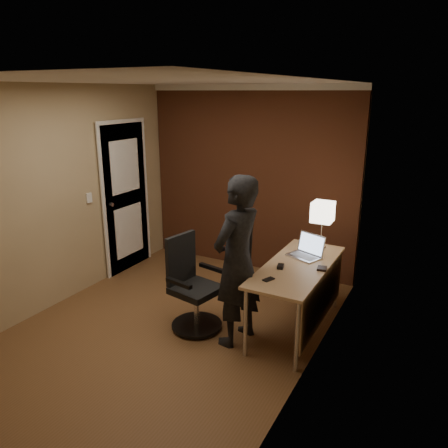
% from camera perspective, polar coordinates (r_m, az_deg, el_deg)
% --- Properties ---
extents(room, '(4.00, 4.00, 4.00)m').
position_cam_1_polar(room, '(5.73, -0.83, 6.47)').
color(room, brown).
rests_on(room, ground).
extents(desk, '(0.60, 1.50, 0.73)m').
position_cam_1_polar(desk, '(4.52, 10.40, -6.94)').
color(desk, tan).
rests_on(desk, ground).
extents(desk_lamp, '(0.22, 0.22, 0.54)m').
position_cam_1_polar(desk_lamp, '(4.86, 12.76, 1.47)').
color(desk_lamp, silver).
rests_on(desk_lamp, desk).
extents(laptop, '(0.40, 0.36, 0.23)m').
position_cam_1_polar(laptop, '(4.72, 10.84, -3.39)').
color(laptop, silver).
rests_on(laptop, desk).
extents(mouse, '(0.08, 0.11, 0.03)m').
position_cam_1_polar(mouse, '(4.38, 7.39, -5.51)').
color(mouse, black).
rests_on(mouse, desk).
extents(phone, '(0.10, 0.13, 0.01)m').
position_cam_1_polar(phone, '(4.11, 5.83, -7.20)').
color(phone, black).
rests_on(phone, desk).
extents(wallet, '(0.11, 0.12, 0.02)m').
position_cam_1_polar(wallet, '(4.42, 12.68, -5.68)').
color(wallet, black).
rests_on(wallet, desk).
extents(office_chair, '(0.53, 0.59, 0.98)m').
position_cam_1_polar(office_chair, '(4.61, -4.23, -8.48)').
color(office_chair, black).
rests_on(office_chair, ground).
extents(person, '(0.52, 0.68, 1.69)m').
position_cam_1_polar(person, '(4.20, 1.74, -4.93)').
color(person, black).
rests_on(person, ground).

